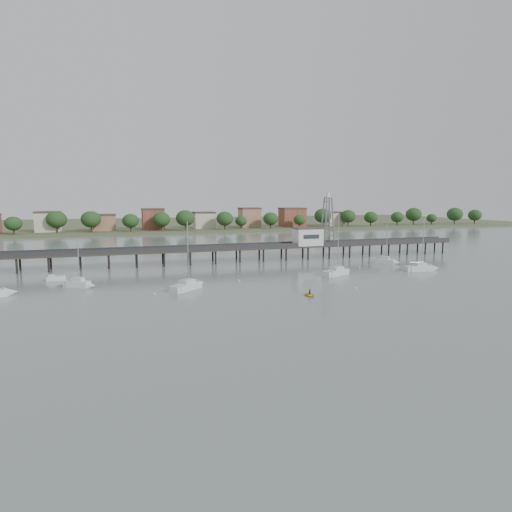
{
  "coord_description": "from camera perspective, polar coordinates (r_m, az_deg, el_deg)",
  "views": [
    {
      "loc": [
        -29.0,
        -55.73,
        17.79
      ],
      "look_at": [
        2.93,
        42.0,
        4.0
      ],
      "focal_mm": 30.0,
      "sensor_mm": 36.0,
      "label": 1
    }
  ],
  "objects": [
    {
      "name": "sailboat_f",
      "position": [
        86.6,
        -8.57,
        -3.87
      ],
      "size": [
        8.08,
        7.58,
        14.15
      ],
      "rotation": [
        0.0,
        0.0,
        0.73
      ],
      "color": "silver",
      "rests_on": "ground"
    },
    {
      "name": "ground_plane",
      "position": [
        65.29,
        9.14,
        -8.27
      ],
      "size": [
        500.0,
        500.0,
        0.0
      ],
      "primitive_type": "plane",
      "color": "slate",
      "rests_on": "ground"
    },
    {
      "name": "sailboat_d",
      "position": [
        114.66,
        21.61,
        -1.51
      ],
      "size": [
        8.54,
        3.26,
        13.76
      ],
      "rotation": [
        0.0,
        0.0,
        -0.1
      ],
      "color": "silver",
      "rests_on": "ground"
    },
    {
      "name": "sailboat_b",
      "position": [
        93.42,
        -22.19,
        -3.5
      ],
      "size": [
        6.28,
        4.83,
        10.54
      ],
      "rotation": [
        0.0,
        0.0,
        -0.55
      ],
      "color": "silver",
      "rests_on": "ground"
    },
    {
      "name": "yellow_dinghy",
      "position": [
        79.65,
        7.16,
        -5.33
      ],
      "size": [
        2.08,
        0.73,
        2.87
      ],
      "primitive_type": "imported",
      "rotation": [
        0.0,
        0.0,
        0.07
      ],
      "color": "yellow",
      "rests_on": "ground"
    },
    {
      "name": "pier",
      "position": [
        120.12,
        -4.0,
        0.93
      ],
      "size": [
        150.0,
        5.0,
        5.5
      ],
      "color": "#2D2823",
      "rests_on": "ground"
    },
    {
      "name": "sailboat_e",
      "position": [
        123.18,
        17.21,
        -0.7
      ],
      "size": [
        6.09,
        6.19,
        11.26
      ],
      "rotation": [
        0.0,
        0.0,
        -0.8
      ],
      "color": "silver",
      "rests_on": "ground"
    },
    {
      "name": "lattice_tower",
      "position": [
        130.76,
        9.53,
        4.6
      ],
      "size": [
        3.2,
        3.2,
        15.5
      ],
      "color": "slate",
      "rests_on": "ground"
    },
    {
      "name": "white_tender",
      "position": [
        103.64,
        -25.22,
        -2.72
      ],
      "size": [
        4.19,
        2.44,
        1.53
      ],
      "rotation": [
        0.0,
        0.0,
        0.22
      ],
      "color": "silver",
      "rests_on": "ground"
    },
    {
      "name": "pier_building",
      "position": [
        128.19,
        6.9,
        2.61
      ],
      "size": [
        8.4,
        5.4,
        5.3
      ],
      "color": "silver",
      "rests_on": "ground"
    },
    {
      "name": "sailboat_c",
      "position": [
        103.51,
        11.16,
        -2.05
      ],
      "size": [
        9.22,
        6.23,
        14.75
      ],
      "rotation": [
        0.0,
        0.0,
        0.45
      ],
      "color": "silver",
      "rests_on": "ground"
    },
    {
      "name": "mooring_buoys",
      "position": [
        92.08,
        -1.93,
        -3.45
      ],
      "size": [
        71.01,
        23.61,
        0.39
      ],
      "color": "beige",
      "rests_on": "ground"
    },
    {
      "name": "far_shore",
      "position": [
        297.24,
        -12.43,
        4.21
      ],
      "size": [
        500.0,
        170.0,
        10.4
      ],
      "color": "#475133",
      "rests_on": "ground"
    },
    {
      "name": "dinghy_occupant",
      "position": [
        79.65,
        7.16,
        -5.33
      ],
      "size": [
        0.69,
        1.16,
        0.26
      ],
      "primitive_type": "imported",
      "rotation": [
        0.0,
        0.0,
        2.86
      ],
      "color": "black",
      "rests_on": "ground"
    }
  ]
}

